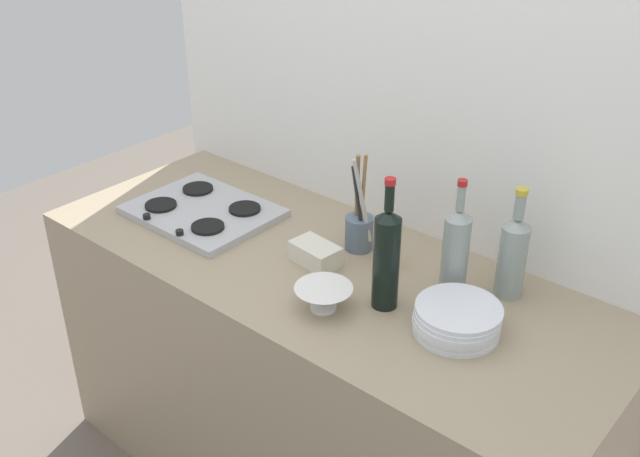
{
  "coord_description": "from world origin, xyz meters",
  "views": [
    {
      "loc": [
        1.18,
        -1.39,
        2.03
      ],
      "look_at": [
        0.0,
        0.0,
        1.02
      ],
      "focal_mm": 41.45,
      "sensor_mm": 36.0,
      "label": 1
    }
  ],
  "objects_px": {
    "plate_stack": "(457,320)",
    "condiment_jar_front": "(384,253)",
    "utensil_crock": "(359,227)",
    "wine_bottle_mid_right": "(513,254)",
    "mixing_bowl": "(324,297)",
    "wine_bottle_leftmost": "(386,257)",
    "butter_dish": "(314,254)",
    "stovetop_hob": "(203,211)",
    "wine_bottle_mid_left": "(455,251)"
  },
  "relations": [
    {
      "from": "plate_stack",
      "to": "condiment_jar_front",
      "type": "height_order",
      "value": "condiment_jar_front"
    },
    {
      "from": "utensil_crock",
      "to": "condiment_jar_front",
      "type": "relative_size",
      "value": 3.81
    },
    {
      "from": "wine_bottle_mid_right",
      "to": "mixing_bowl",
      "type": "relative_size",
      "value": 2.04
    },
    {
      "from": "wine_bottle_leftmost",
      "to": "butter_dish",
      "type": "relative_size",
      "value": 2.6
    },
    {
      "from": "stovetop_hob",
      "to": "wine_bottle_mid_left",
      "type": "distance_m",
      "value": 0.88
    },
    {
      "from": "wine_bottle_leftmost",
      "to": "butter_dish",
      "type": "xyz_separation_m",
      "value": [
        -0.28,
        0.04,
        -0.12
      ]
    },
    {
      "from": "stovetop_hob",
      "to": "utensil_crock",
      "type": "relative_size",
      "value": 1.44
    },
    {
      "from": "wine_bottle_leftmost",
      "to": "mixing_bowl",
      "type": "distance_m",
      "value": 0.2
    },
    {
      "from": "stovetop_hob",
      "to": "condiment_jar_front",
      "type": "height_order",
      "value": "condiment_jar_front"
    },
    {
      "from": "stovetop_hob",
      "to": "butter_dish",
      "type": "height_order",
      "value": "butter_dish"
    },
    {
      "from": "mixing_bowl",
      "to": "butter_dish",
      "type": "relative_size",
      "value": 1.09
    },
    {
      "from": "wine_bottle_mid_left",
      "to": "butter_dish",
      "type": "xyz_separation_m",
      "value": [
        -0.39,
        -0.13,
        -0.1
      ]
    },
    {
      "from": "mixing_bowl",
      "to": "utensil_crock",
      "type": "xyz_separation_m",
      "value": [
        -0.12,
        0.31,
        0.04
      ]
    },
    {
      "from": "plate_stack",
      "to": "mixing_bowl",
      "type": "distance_m",
      "value": 0.35
    },
    {
      "from": "plate_stack",
      "to": "butter_dish",
      "type": "relative_size",
      "value": 1.58
    },
    {
      "from": "wine_bottle_mid_right",
      "to": "mixing_bowl",
      "type": "height_order",
      "value": "wine_bottle_mid_right"
    },
    {
      "from": "plate_stack",
      "to": "condiment_jar_front",
      "type": "distance_m",
      "value": 0.36
    },
    {
      "from": "wine_bottle_leftmost",
      "to": "butter_dish",
      "type": "bearing_deg",
      "value": 171.92
    },
    {
      "from": "wine_bottle_mid_right",
      "to": "wine_bottle_leftmost",
      "type": "bearing_deg",
      "value": -130.75
    },
    {
      "from": "wine_bottle_mid_right",
      "to": "butter_dish",
      "type": "distance_m",
      "value": 0.56
    },
    {
      "from": "plate_stack",
      "to": "stovetop_hob",
      "type": "bearing_deg",
      "value": 179.33
    },
    {
      "from": "wine_bottle_leftmost",
      "to": "utensil_crock",
      "type": "bearing_deg",
      "value": 140.81
    },
    {
      "from": "mixing_bowl",
      "to": "utensil_crock",
      "type": "relative_size",
      "value": 0.49
    },
    {
      "from": "mixing_bowl",
      "to": "utensil_crock",
      "type": "height_order",
      "value": "utensil_crock"
    },
    {
      "from": "wine_bottle_leftmost",
      "to": "wine_bottle_mid_left",
      "type": "bearing_deg",
      "value": 57.39
    },
    {
      "from": "plate_stack",
      "to": "wine_bottle_mid_left",
      "type": "relative_size",
      "value": 0.66
    },
    {
      "from": "plate_stack",
      "to": "utensil_crock",
      "type": "xyz_separation_m",
      "value": [
        -0.44,
        0.17,
        0.03
      ]
    },
    {
      "from": "wine_bottle_mid_left",
      "to": "wine_bottle_mid_right",
      "type": "distance_m",
      "value": 0.15
    },
    {
      "from": "stovetop_hob",
      "to": "condiment_jar_front",
      "type": "relative_size",
      "value": 5.48
    },
    {
      "from": "plate_stack",
      "to": "mixing_bowl",
      "type": "bearing_deg",
      "value": -156.51
    },
    {
      "from": "wine_bottle_leftmost",
      "to": "wine_bottle_mid_left",
      "type": "relative_size",
      "value": 1.09
    },
    {
      "from": "plate_stack",
      "to": "mixing_bowl",
      "type": "height_order",
      "value": "plate_stack"
    },
    {
      "from": "condiment_jar_front",
      "to": "plate_stack",
      "type": "bearing_deg",
      "value": -23.45
    },
    {
      "from": "butter_dish",
      "to": "utensil_crock",
      "type": "bearing_deg",
      "value": 72.94
    },
    {
      "from": "stovetop_hob",
      "to": "wine_bottle_mid_left",
      "type": "xyz_separation_m",
      "value": [
        0.86,
        0.13,
        0.12
      ]
    },
    {
      "from": "mixing_bowl",
      "to": "wine_bottle_leftmost",
      "type": "bearing_deg",
      "value": 46.8
    },
    {
      "from": "stovetop_hob",
      "to": "plate_stack",
      "type": "relative_size",
      "value": 2.02
    },
    {
      "from": "wine_bottle_mid_left",
      "to": "butter_dish",
      "type": "height_order",
      "value": "wine_bottle_mid_left"
    },
    {
      "from": "butter_dish",
      "to": "utensil_crock",
      "type": "xyz_separation_m",
      "value": [
        0.05,
        0.15,
        0.04
      ]
    },
    {
      "from": "stovetop_hob",
      "to": "wine_bottle_mid_right",
      "type": "height_order",
      "value": "wine_bottle_mid_right"
    },
    {
      "from": "wine_bottle_mid_right",
      "to": "stovetop_hob",
      "type": "bearing_deg",
      "value": -166.83
    },
    {
      "from": "wine_bottle_mid_right",
      "to": "wine_bottle_mid_left",
      "type": "bearing_deg",
      "value": -141.33
    },
    {
      "from": "wine_bottle_mid_left",
      "to": "utensil_crock",
      "type": "relative_size",
      "value": 1.08
    },
    {
      "from": "wine_bottle_mid_left",
      "to": "butter_dish",
      "type": "bearing_deg",
      "value": -161.86
    },
    {
      "from": "wine_bottle_leftmost",
      "to": "wine_bottle_mid_right",
      "type": "height_order",
      "value": "wine_bottle_leftmost"
    },
    {
      "from": "plate_stack",
      "to": "wine_bottle_mid_left",
      "type": "xyz_separation_m",
      "value": [
        -0.1,
        0.15,
        0.1
      ]
    },
    {
      "from": "mixing_bowl",
      "to": "butter_dish",
      "type": "xyz_separation_m",
      "value": [
        -0.17,
        0.16,
        -0.01
      ]
    },
    {
      "from": "utensil_crock",
      "to": "condiment_jar_front",
      "type": "distance_m",
      "value": 0.12
    },
    {
      "from": "mixing_bowl",
      "to": "wine_bottle_mid_left",
      "type": "bearing_deg",
      "value": 52.6
    },
    {
      "from": "wine_bottle_mid_right",
      "to": "utensil_crock",
      "type": "relative_size",
      "value": 1.0
    }
  ]
}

